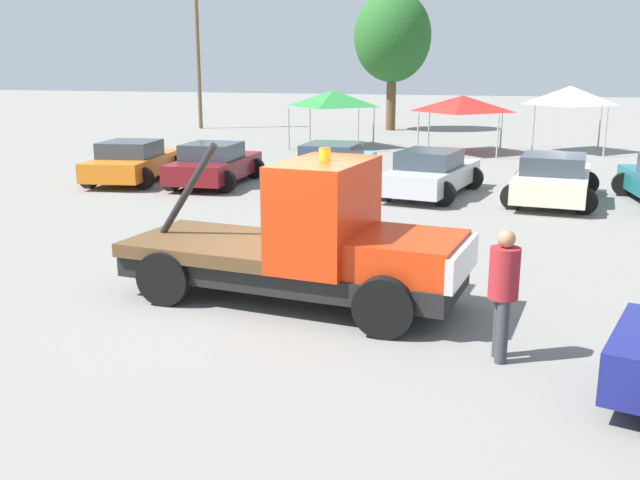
{
  "coord_description": "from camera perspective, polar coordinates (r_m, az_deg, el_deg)",
  "views": [
    {
      "loc": [
        3.59,
        -10.45,
        3.75
      ],
      "look_at": [
        0.5,
        0.0,
        1.05
      ],
      "focal_mm": 40.0,
      "sensor_mm": 36.0,
      "label": 1
    }
  ],
  "objects": [
    {
      "name": "canopy_tent_white",
      "position": [
        33.17,
        19.38,
        10.85
      ],
      "size": [
        2.94,
        2.94,
        2.83
      ],
      "color": "#9E9EA3",
      "rests_on": "ground"
    },
    {
      "name": "parked_car_silver",
      "position": [
        21.13,
        8.86,
        5.3
      ],
      "size": [
        2.85,
        4.73,
        1.34
      ],
      "rotation": [
        0.0,
        0.0,
        1.4
      ],
      "color": "#B7B7BC",
      "rests_on": "ground"
    },
    {
      "name": "parked_car_skyblue",
      "position": [
        22.72,
        1.06,
        6.06
      ],
      "size": [
        2.49,
        4.69,
        1.34
      ],
      "rotation": [
        0.0,
        0.0,
        1.58
      ],
      "color": "#669ED1",
      "rests_on": "ground"
    },
    {
      "name": "parked_car_cream",
      "position": [
        20.89,
        18.13,
        4.68
      ],
      "size": [
        2.7,
        4.68,
        1.34
      ],
      "rotation": [
        0.0,
        0.0,
        1.49
      ],
      "color": "beige",
      "rests_on": "ground"
    },
    {
      "name": "person_near_truck",
      "position": [
        9.37,
        14.46,
        -3.59
      ],
      "size": [
        0.39,
        0.39,
        1.74
      ],
      "rotation": [
        0.0,
        0.0,
        0.21
      ],
      "color": "#38383D",
      "rests_on": "ground"
    },
    {
      "name": "canopy_tent_green",
      "position": [
        33.09,
        1.02,
        11.25
      ],
      "size": [
        3.25,
        3.25,
        2.59
      ],
      "color": "#9E9EA3",
      "rests_on": "ground"
    },
    {
      "name": "parked_car_maroon",
      "position": [
        23.02,
        -8.46,
        6.01
      ],
      "size": [
        2.58,
        4.31,
        1.34
      ],
      "rotation": [
        0.0,
        0.0,
        1.63
      ],
      "color": "maroon",
      "rests_on": "ground"
    },
    {
      "name": "tree_left",
      "position": [
        42.15,
        5.82,
        15.85
      ],
      "size": [
        4.37,
        4.37,
        7.81
      ],
      "color": "brown",
      "rests_on": "ground"
    },
    {
      "name": "ground_plane",
      "position": [
        11.67,
        -2.36,
        -4.84
      ],
      "size": [
        160.0,
        160.0,
        0.0
      ],
      "primitive_type": "plane",
      "color": "gray"
    },
    {
      "name": "canopy_tent_red",
      "position": [
        31.57,
        11.32,
        10.65
      ],
      "size": [
        3.31,
        3.31,
        2.45
      ],
      "color": "#9E9EA3",
      "rests_on": "ground"
    },
    {
      "name": "tow_truck",
      "position": [
        11.26,
        -0.81,
        -0.39
      ],
      "size": [
        5.72,
        2.57,
        2.52
      ],
      "rotation": [
        0.0,
        0.0,
        -0.11
      ],
      "color": "black",
      "rests_on": "ground"
    },
    {
      "name": "parked_car_orange",
      "position": [
        24.18,
        -14.73,
        6.08
      ],
      "size": [
        2.88,
        4.62,
        1.34
      ],
      "rotation": [
        0.0,
        0.0,
        1.72
      ],
      "color": "orange",
      "rests_on": "ground"
    },
    {
      "name": "utility_pole",
      "position": [
        43.64,
        -9.75,
        14.71
      ],
      "size": [
        2.2,
        0.24,
        8.5
      ],
      "color": "brown",
      "rests_on": "ground"
    }
  ]
}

